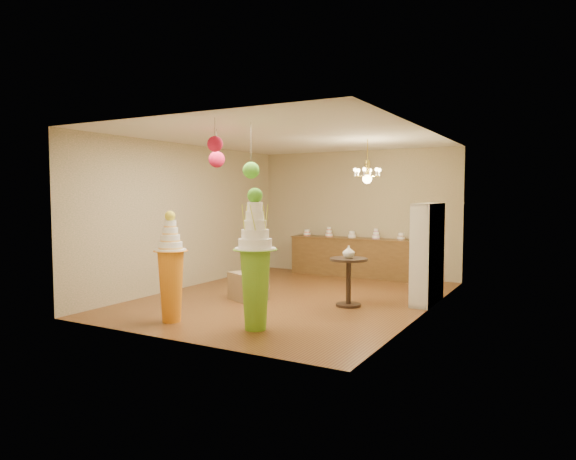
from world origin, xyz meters
The scene contains 17 objects.
floor centered at (0.00, 0.00, 0.00)m, with size 6.50×6.50×0.00m, color brown.
ceiling centered at (0.00, 0.00, 3.00)m, with size 6.50×6.50×0.00m, color silver.
wall_back centered at (0.00, 3.25, 1.50)m, with size 5.00×0.04×3.00m, color tan.
wall_front centered at (0.00, -3.25, 1.50)m, with size 5.00×0.04×3.00m, color tan.
wall_left centered at (-2.50, 0.00, 1.50)m, with size 0.04×6.50×3.00m, color tan.
wall_right centered at (2.50, 0.00, 1.50)m, with size 0.04×6.50×3.00m, color tan.
pedestal_green centered at (0.62, -2.26, 0.85)m, with size 0.64×0.64×2.05m.
pedestal_orange centered at (-0.76, -2.49, 0.69)m, with size 0.53×0.53×1.71m.
burlap_riser centered at (-0.64, -0.54, 0.26)m, with size 0.57×0.57×0.52m, color olive.
sideboard centered at (0.00, 2.97, 0.48)m, with size 3.04×0.54×1.16m.
shelving_unit centered at (2.34, 0.80, 0.90)m, with size 0.33×1.20×1.80m.
round_table centered at (1.20, -0.15, 0.55)m, with size 0.76×0.76×0.85m.
vase centered at (1.20, -0.15, 0.96)m, with size 0.21×0.21×0.22m, color beige.
pom_red_left centered at (-0.42, -1.76, 2.52)m, with size 0.26×0.26×0.62m.
pom_green_mid centered at (0.47, -2.12, 2.31)m, with size 0.24×0.24×0.82m.
pom_red_right centered at (0.29, -2.73, 2.64)m, with size 0.22×0.22×0.46m.
chandelier centered at (1.15, 0.87, 2.30)m, with size 0.73×0.73×0.85m.
Camera 1 is at (4.60, -8.42, 1.96)m, focal length 32.00 mm.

